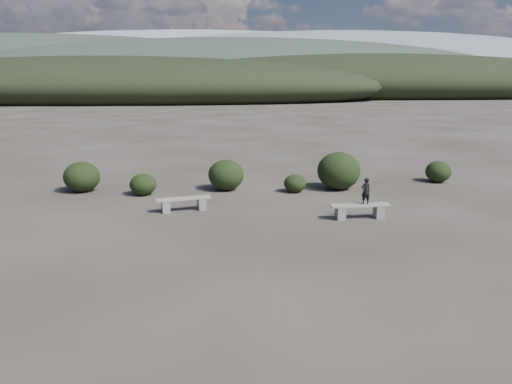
{
  "coord_description": "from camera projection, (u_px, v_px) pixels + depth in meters",
  "views": [
    {
      "loc": [
        -0.57,
        -11.67,
        4.6
      ],
      "look_at": [
        0.16,
        3.5,
        1.1
      ],
      "focal_mm": 35.0,
      "sensor_mm": 36.0,
      "label": 1
    }
  ],
  "objects": [
    {
      "name": "mountain_ridges",
      "position": [
        221.0,
        68.0,
        339.66
      ],
      "size": [
        500.0,
        400.0,
        56.0
      ],
      "color": "black",
      "rests_on": "ground"
    },
    {
      "name": "bench_right",
      "position": [
        360.0,
        210.0,
        16.55
      ],
      "size": [
        2.01,
        0.58,
        0.5
      ],
      "rotation": [
        0.0,
        0.0,
        0.08
      ],
      "color": "slate",
      "rests_on": "ground"
    },
    {
      "name": "bench_left",
      "position": [
        184.0,
        203.0,
        17.52
      ],
      "size": [
        1.95,
        0.91,
        0.48
      ],
      "rotation": [
        0.0,
        0.0,
        0.28
      ],
      "color": "slate",
      "rests_on": "ground"
    },
    {
      "name": "shrub_d",
      "position": [
        339.0,
        171.0,
        20.85
      ],
      "size": [
        1.8,
        1.8,
        1.57
      ],
      "primitive_type": "ellipsoid",
      "color": "black",
      "rests_on": "ground"
    },
    {
      "name": "shrub_a",
      "position": [
        143.0,
        184.0,
        19.9
      ],
      "size": [
        1.05,
        1.05,
        0.86
      ],
      "primitive_type": "ellipsoid",
      "color": "black",
      "rests_on": "ground"
    },
    {
      "name": "shrub_f",
      "position": [
        82.0,
        177.0,
        20.45
      ],
      "size": [
        1.46,
        1.46,
        1.24
      ],
      "primitive_type": "ellipsoid",
      "color": "black",
      "rests_on": "ground"
    },
    {
      "name": "shrub_e",
      "position": [
        438.0,
        172.0,
        22.36
      ],
      "size": [
        1.13,
        1.13,
        0.95
      ],
      "primitive_type": "ellipsoid",
      "color": "black",
      "rests_on": "ground"
    },
    {
      "name": "ground",
      "position": [
        256.0,
        266.0,
        12.42
      ],
      "size": [
        1200.0,
        1200.0,
        0.0
      ],
      "primitive_type": "plane",
      "color": "#2B2621",
      "rests_on": "ground"
    },
    {
      "name": "shrub_b",
      "position": [
        226.0,
        175.0,
        20.74
      ],
      "size": [
        1.48,
        1.48,
        1.27
      ],
      "primitive_type": "ellipsoid",
      "color": "black",
      "rests_on": "ground"
    },
    {
      "name": "shrub_c",
      "position": [
        295.0,
        183.0,
        20.39
      ],
      "size": [
        0.91,
        0.91,
        0.73
      ],
      "primitive_type": "ellipsoid",
      "color": "black",
      "rests_on": "ground"
    },
    {
      "name": "seated_person",
      "position": [
        366.0,
        191.0,
        16.43
      ],
      "size": [
        0.36,
        0.28,
        0.89
      ],
      "primitive_type": "imported",
      "rotation": [
        0.0,
        0.0,
        3.36
      ],
      "color": "black",
      "rests_on": "bench_right"
    }
  ]
}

